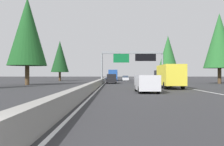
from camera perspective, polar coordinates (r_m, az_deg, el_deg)
ground_plane at (r=63.01m, az=-1.55°, el=-1.96°), size 320.00×320.00×0.00m
median_barrier at (r=82.99m, az=-1.32°, el=-1.27°), size 180.00×0.56×0.90m
shoulder_stripe_right at (r=73.59m, az=7.71°, el=-1.72°), size 160.00×0.16×0.01m
shoulder_stripe_median at (r=72.99m, az=-1.10°, el=-1.74°), size 160.00×0.16×0.01m
sign_gantry_overhead at (r=50.61m, az=4.85°, el=3.51°), size 0.50×12.68×6.49m
minivan_mid_right at (r=24.59m, az=7.90°, el=-2.21°), size 5.00×1.95×1.69m
box_truck_distant_a at (r=32.71m, az=12.91°, el=-0.59°), size 8.50×2.40×2.95m
sedan_far_center at (r=70.32m, az=3.07°, el=-1.24°), size 4.40×1.80×1.47m
sedan_near_center at (r=129.22m, az=0.23°, el=-0.85°), size 4.40×1.80×1.47m
bus_far_left at (r=73.96m, az=0.21°, el=-0.39°), size 11.50×2.55×3.10m
pickup_mid_center at (r=49.87m, az=-0.11°, el=-1.32°), size 5.60×2.00×1.86m
sedan_far_right at (r=61.06m, az=6.97°, el=-1.37°), size 4.40×1.80×1.47m
conifer_right_near at (r=52.93m, az=23.44°, el=6.84°), size 6.05×6.05×13.74m
conifer_right_mid at (r=76.32m, az=12.74°, el=4.47°), size 5.91×5.91×13.44m
conifer_left_near at (r=44.77m, az=-18.88°, el=9.02°), size 6.54×6.54×14.86m
conifer_left_mid at (r=70.66m, az=-11.88°, el=3.73°), size 4.92×4.92×11.17m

